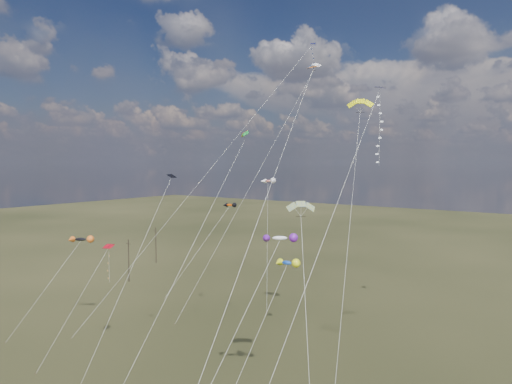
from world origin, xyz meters
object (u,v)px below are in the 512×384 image
Objects in this scene: utility_pole_far at (156,245)px; utility_pole_near at (129,260)px; parafoil_yellow at (360,102)px; novelty_black_orange at (80,239)px.

utility_pole_near is at bearing -60.26° from utility_pole_far.
parafoil_yellow is (48.18, -6.06, 25.14)m from utility_pole_near.
utility_pole_near is 0.63× the size of novelty_black_orange.
utility_pole_far is 0.27× the size of parafoil_yellow.
parafoil_yellow reaches higher than utility_pole_far.
utility_pole_near is 1.00× the size of utility_pole_far.
utility_pole_far is at bearing 119.74° from utility_pole_near.
utility_pole_far is (-8.00, 14.00, 0.00)m from utility_pole_near.
novelty_black_orange is at bearing -53.73° from utility_pole_near.
utility_pole_near is 0.27× the size of parafoil_yellow.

